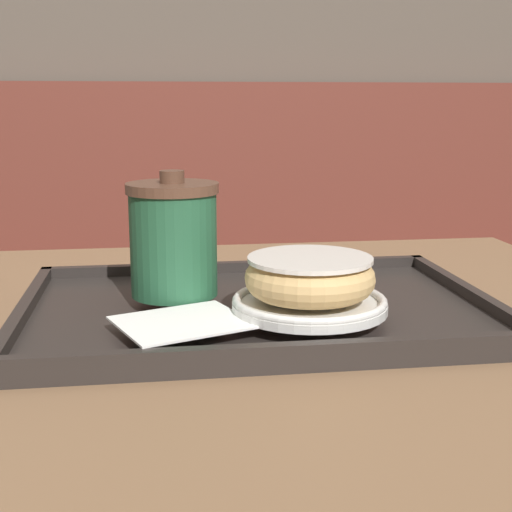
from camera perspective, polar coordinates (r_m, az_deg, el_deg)
booth_bench at (r=1.71m, az=4.40°, el=-9.82°), size 1.74×0.44×1.00m
cafe_table at (r=0.78m, az=-0.68°, el=-17.62°), size 0.91×0.79×0.74m
serving_tray at (r=0.73m, az=-0.00°, el=-4.37°), size 0.47×0.32×0.02m
napkin_paper at (r=0.63m, az=-5.90°, el=-5.29°), size 0.14×0.13×0.00m
coffee_cup_front at (r=0.71m, az=-6.62°, el=1.40°), size 0.09×0.09×0.13m
plate_with_chocolate_donut at (r=0.67m, az=4.29°, el=-3.80°), size 0.15×0.15×0.01m
donut_chocolate_glazed at (r=0.66m, az=4.33°, el=-1.63°), size 0.12×0.12×0.04m
spoon at (r=0.79m, az=4.47°, el=-1.49°), size 0.03×0.15×0.01m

